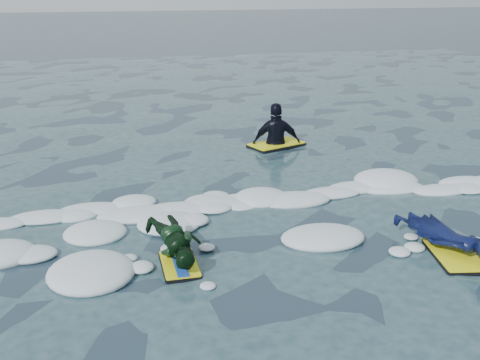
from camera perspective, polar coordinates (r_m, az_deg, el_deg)
name	(u,v)px	position (r m, az deg, el deg)	size (l,w,h in m)	color
ground	(280,239)	(8.81, 3.80, -5.61)	(120.00, 120.00, 0.00)	#172538
foam_band	(262,213)	(9.72, 2.12, -3.15)	(12.00, 3.10, 0.30)	white
prone_woman_unit	(447,238)	(8.79, 19.07, -5.23)	(1.08, 1.68, 0.41)	black
prone_child_unit	(177,244)	(8.07, -5.96, -6.05)	(0.78, 1.35, 0.50)	black
waiting_rider_unit	(276,144)	(13.46, 3.46, 3.43)	(1.39, 1.09, 1.84)	black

